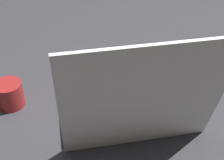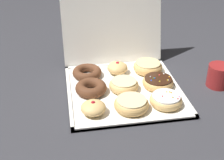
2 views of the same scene
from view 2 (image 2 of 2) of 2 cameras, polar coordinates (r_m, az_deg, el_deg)
The scene contains 13 objects.
ground_plane at distance 1.16m, azimuth 2.14°, elevation -2.13°, with size 3.00×3.00×0.00m, color #333338.
donut_box at distance 1.16m, azimuth 2.14°, elevation -1.91°, with size 0.41×0.41×0.01m.
box_lid_open at distance 1.30m, azimuth 0.01°, elevation 11.00°, with size 0.41×0.39×0.01m, color white.
jelly_filled_donut_0 at distance 1.02m, azimuth -3.42°, elevation -5.07°, with size 0.08×0.08×0.05m.
glazed_ring_donut_1 at distance 1.04m, azimuth 3.33°, elevation -4.40°, with size 0.12×0.12×0.04m.
sprinkle_donut_2 at distance 1.08m, azimuth 9.79°, elevation -3.57°, with size 0.11×0.11×0.04m.
chocolate_cake_ring_donut_3 at distance 1.13m, azimuth -3.84°, elevation -1.39°, with size 0.11×0.11×0.04m.
glazed_ring_donut_4 at distance 1.15m, azimuth 2.16°, elevation -0.85°, with size 0.11×0.11×0.04m.
sprinkle_donut_5 at distance 1.18m, azimuth 8.37°, elevation -0.37°, with size 0.12×0.12×0.04m.
chocolate_cake_ring_donut_6 at distance 1.24m, azimuth -4.56°, elevation 1.41°, with size 0.11×0.11×0.03m.
jelly_filled_donut_7 at distance 1.25m, azimuth 0.99°, elevation 2.23°, with size 0.08×0.08×0.05m.
glazed_ring_donut_8 at distance 1.27m, azimuth 6.55°, elevation 2.40°, with size 0.12×0.12×0.04m.
coffee_mug at distance 1.24m, azimuth 19.06°, elevation 0.84°, with size 0.11×0.09×0.09m.
Camera 2 is at (-0.21, -0.96, 0.62)m, focal length 50.23 mm.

